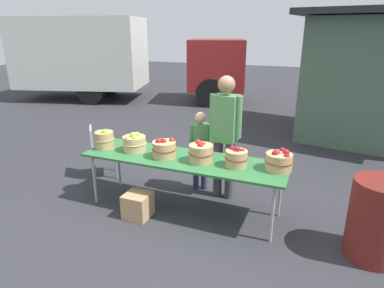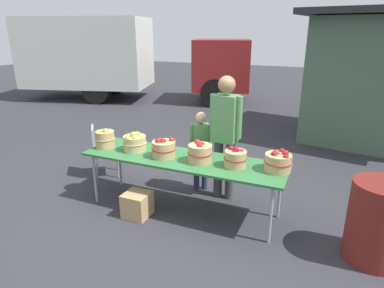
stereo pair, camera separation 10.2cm
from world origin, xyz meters
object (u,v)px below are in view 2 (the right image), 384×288
Objects in this scene: trash_barrel at (377,222)px; produce_crate at (137,205)px; apple_basket_green_0 at (105,139)px; apple_basket_red_1 at (200,153)px; market_table at (183,161)px; apple_basket_green_1 at (135,142)px; vendor_adult at (225,129)px; folding_chair at (101,147)px; child_customer at (201,145)px; apple_basket_red_2 at (235,158)px; apple_basket_red_3 at (278,162)px; apple_basket_red_0 at (164,149)px; box_truck at (118,56)px.

trash_barrel reaches higher than produce_crate.
apple_basket_green_0 is 0.89× the size of apple_basket_red_1.
apple_basket_green_1 is at bearing 179.39° from market_table.
vendor_adult is 2.06× the size of folding_chair.
child_customer reaches higher than market_table.
apple_basket_green_0 is at bearing -172.29° from apple_basket_green_1.
apple_basket_red_3 is at bearing 8.82° from apple_basket_red_2.
apple_basket_red_1 reaches higher than folding_chair.
apple_basket_red_1 is 1.12× the size of apple_basket_red_2.
market_table is at bearing 39.79° from produce_crate.
apple_basket_green_1 is at bearing 177.77° from apple_basket_red_1.
apple_basket_red_2 is 0.99m from child_customer.
market_table is at bearing 176.43° from trash_barrel.
apple_basket_red_1 is (0.99, -0.04, 0.01)m from apple_basket_green_1.
vendor_adult is (1.12, 0.55, 0.18)m from apple_basket_green_1.
vendor_adult is at bearing 159.69° from trash_barrel.
apple_basket_red_2 is 1.65m from trash_barrel.
apple_basket_green_1 is 0.49m from apple_basket_red_0.
apple_basket_red_2 is (0.71, 0.00, 0.15)m from market_table.
apple_basket_red_3 is at bearing 3.20° from apple_basket_green_0.
apple_basket_red_1 is at bearing 0.91° from apple_basket_green_0.
apple_basket_red_1 is 0.36× the size of trash_barrel.
market_table is 8.13× the size of apple_basket_green_1.
apple_basket_green_0 reaches higher than apple_basket_red_1.
box_truck is at bearing 126.86° from apple_basket_green_1.
apple_basket_green_1 is 0.19× the size of vendor_adult.
market_table is 0.34× the size of box_truck.
apple_basket_red_2 is at bearing 174.74° from trash_barrel.
apple_basket_red_3 is 0.04× the size of box_truck.
apple_basket_red_3 is 1.89m from produce_crate.
trash_barrel is at bearing -5.26° from apple_basket_red_2.
apple_basket_red_2 is at bearing 3.65° from apple_basket_red_0.
vendor_adult is (1.58, 0.61, 0.16)m from apple_basket_green_0.
apple_basket_red_0 is at bearing -148.49° from folding_chair.
apple_basket_red_0 is 0.90m from vendor_adult.
child_customer is at bearing 160.73° from trash_barrel.
apple_basket_red_2 is 0.50m from apple_basket_red_3.
market_table is at bearing -144.00° from folding_chair.
apple_basket_red_1 reaches higher than produce_crate.
market_table is at bearing 2.59° from apple_basket_green_0.
apple_basket_green_0 is 0.46m from apple_basket_green_1.
vendor_adult is at bearing 77.29° from apple_basket_red_1.
apple_basket_red_0 is 2.57m from trash_barrel.
folding_chair is (-0.52, 0.53, -0.37)m from apple_basket_green_0.
apple_basket_green_0 is 0.95m from apple_basket_red_0.
market_table is at bearing -176.20° from apple_basket_red_3.
box_truck reaches higher than apple_basket_red_0.
apple_basket_red_0 reaches higher than market_table.
market_table is 2.31m from trash_barrel.
apple_basket_green_1 is 0.04× the size of box_truck.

